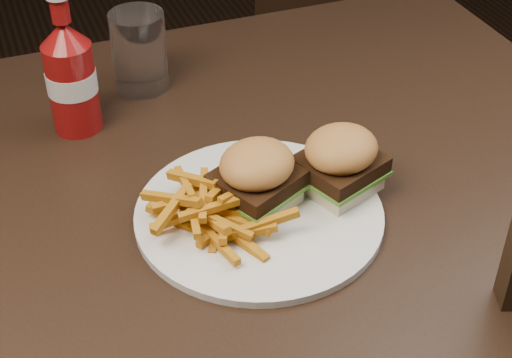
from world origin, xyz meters
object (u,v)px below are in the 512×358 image
object	(u,v)px
ketchup_bottle	(73,89)
plate	(259,214)
dining_table	(188,190)
tumbler	(140,53)
chair_far	(267,85)

from	to	relation	value
ketchup_bottle	plate	bearing A→B (deg)	-58.71
dining_table	ketchup_bottle	world-z (taller)	ketchup_bottle
dining_table	plate	bearing A→B (deg)	-61.33
dining_table	plate	xyz separation A→B (m)	(0.06, -0.10, 0.03)
ketchup_bottle	tumbler	bearing A→B (deg)	34.11
dining_table	ketchup_bottle	bearing A→B (deg)	122.88
chair_far	tumbler	distance (m)	0.68
chair_far	plate	bearing A→B (deg)	46.31
dining_table	tumbler	xyz separation A→B (m)	(0.00, 0.24, 0.08)
dining_table	chair_far	size ratio (longest dim) A/B	3.28
dining_table	tumbler	bearing A→B (deg)	89.13
chair_far	tumbler	bearing A→B (deg)	28.07
ketchup_bottle	tumbler	xyz separation A→B (m)	(0.11, 0.07, -0.01)
dining_table	chair_far	xyz separation A→B (m)	(0.38, 0.67, -0.30)
dining_table	plate	size ratio (longest dim) A/B	4.08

